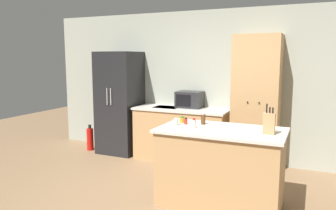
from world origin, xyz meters
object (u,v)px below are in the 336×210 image
at_px(spice_bottle_tall_dark, 203,119).
at_px(spice_bottle_amber_oil, 176,122).
at_px(microwave, 190,99).
at_px(pantry_cabinet, 256,103).
at_px(knife_block, 269,123).
at_px(fire_extinguisher, 90,139).
at_px(spice_bottle_pale_salt, 182,120).
at_px(refrigerator, 120,103).
at_px(spice_bottle_green_herb, 186,121).
at_px(spice_bottle_short_red, 194,123).

distance_m(spice_bottle_tall_dark, spice_bottle_amber_oil, 0.35).
bearing_deg(microwave, pantry_cabinet, -3.04).
height_order(knife_block, fire_extinguisher, knife_block).
height_order(pantry_cabinet, spice_bottle_pale_salt, pantry_cabinet).
bearing_deg(spice_bottle_amber_oil, fire_extinguisher, 150.98).
distance_m(knife_block, spice_bottle_tall_dark, 0.86).
bearing_deg(pantry_cabinet, knife_block, -75.70).
height_order(refrigerator, spice_bottle_tall_dark, refrigerator).
bearing_deg(spice_bottle_tall_dark, spice_bottle_pale_salt, -175.36).
height_order(knife_block, spice_bottle_green_herb, knife_block).
xyz_separation_m(spice_bottle_tall_dark, spice_bottle_amber_oil, (-0.29, -0.19, -0.03)).
bearing_deg(spice_bottle_green_herb, fire_extinguisher, 153.88).
bearing_deg(spice_bottle_green_herb, pantry_cabinet, 66.32).
height_order(microwave, spice_bottle_amber_oil, microwave).
relative_size(pantry_cabinet, spice_bottle_short_red, 18.24).
bearing_deg(spice_bottle_green_herb, refrigerator, 143.75).
xyz_separation_m(refrigerator, spice_bottle_green_herb, (1.86, -1.36, 0.04)).
xyz_separation_m(spice_bottle_tall_dark, fire_extinguisher, (-2.66, 1.12, -0.80)).
relative_size(spice_bottle_short_red, spice_bottle_pale_salt, 1.37).
xyz_separation_m(microwave, spice_bottle_short_red, (0.68, -1.67, -0.06)).
distance_m(microwave, spice_bottle_tall_dark, 1.59).
distance_m(spice_bottle_green_herb, spice_bottle_pale_salt, 0.10).
relative_size(pantry_cabinet, fire_extinguisher, 4.29).
relative_size(microwave, spice_bottle_tall_dark, 2.80).
bearing_deg(refrigerator, spice_bottle_short_red, -36.90).
xyz_separation_m(microwave, spice_bottle_pale_salt, (0.44, -1.45, -0.08)).
distance_m(refrigerator, spice_bottle_amber_oil, 2.30).
bearing_deg(microwave, spice_bottle_green_herb, -71.19).
bearing_deg(fire_extinguisher, refrigerator, 14.73).
bearing_deg(microwave, fire_extinguisher, -171.17).
xyz_separation_m(spice_bottle_tall_dark, spice_bottle_short_red, (-0.04, -0.24, -0.02)).
height_order(refrigerator, spice_bottle_pale_salt, refrigerator).
height_order(pantry_cabinet, fire_extinguisher, pantry_cabinet).
height_order(refrigerator, microwave, refrigerator).
relative_size(knife_block, fire_extinguisher, 0.68).
xyz_separation_m(spice_bottle_amber_oil, spice_bottle_green_herb, (0.09, 0.11, -0.00)).
relative_size(spice_bottle_tall_dark, spice_bottle_amber_oil, 1.78).
distance_m(refrigerator, spice_bottle_pale_salt, 2.21).
bearing_deg(microwave, spice_bottle_tall_dark, -63.29).
bearing_deg(refrigerator, spice_bottle_amber_oil, -39.76).
xyz_separation_m(spice_bottle_pale_salt, fire_extinguisher, (-2.38, 1.14, -0.76)).
bearing_deg(fire_extinguisher, spice_bottle_amber_oil, -29.02).
bearing_deg(spice_bottle_short_red, knife_block, 1.79).
height_order(pantry_cabinet, spice_bottle_tall_dark, pantry_cabinet).
relative_size(spice_bottle_tall_dark, fire_extinguisher, 0.32).
height_order(spice_bottle_green_herb, spice_bottle_pale_salt, same).
height_order(pantry_cabinet, microwave, pantry_cabinet).
height_order(refrigerator, knife_block, refrigerator).
xyz_separation_m(spice_bottle_amber_oil, fire_extinguisher, (-2.37, 1.31, -0.77)).
xyz_separation_m(refrigerator, spice_bottle_amber_oil, (1.77, -1.47, 0.04)).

